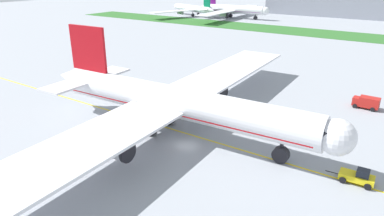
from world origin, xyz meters
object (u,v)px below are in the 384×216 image
Objects in this scene: airliner_foreground at (173,102)px; service_truck_baggage_loader at (366,102)px; pushback_tug at (358,177)px; parked_airliner_far_left at (194,9)px; ground_crew_wingwalker_port at (236,127)px; ground_crew_marshaller_front at (88,139)px; ground_crew_wingwalker_starboard at (96,135)px; parked_airliner_far_centre at (233,9)px.

airliner_foreground is 41.20m from service_truck_baggage_loader.
service_truck_baggage_loader is (25.78, 31.83, -4.43)m from airliner_foreground.
pushback_tug is 0.10× the size of parked_airliner_far_left.
ground_crew_marshaller_front is at bearing -135.17° from ground_crew_wingwalker_port.
parked_airliner_far_left is (-118.50, 112.06, 3.05)m from service_truck_baggage_loader.
pushback_tug reaches higher than ground_crew_wingwalker_starboard.
parked_airliner_far_centre is at bearing 123.52° from pushback_tug.
ground_crew_marshaller_front is 170.19m from parked_airliner_far_centre.
parked_airliner_far_left reaches higher than ground_crew_wingwalker_starboard.
ground_crew_wingwalker_starboard is (-9.11, -9.58, -4.84)m from airliner_foreground.
ground_crew_wingwalker_starboard is at bearing 94.70° from ground_crew_marshaller_front.
ground_crew_marshaller_front is 176.48m from parked_airliner_far_left.
ground_crew_wingwalker_starboard is (-18.07, -15.99, 0.03)m from ground_crew_wingwalker_port.
airliner_foreground is at bearing 46.44° from ground_crew_wingwalker_starboard.
ground_crew_wingwalker_port is at bearing -123.50° from service_truck_baggage_loader.
airliner_foreground is at bearing 51.85° from ground_crew_marshaller_front.
ground_crew_wingwalker_port is 0.02× the size of parked_airliner_far_centre.
ground_crew_marshaller_front is 0.31× the size of service_truck_baggage_loader.
airliner_foreground is 57.38× the size of ground_crew_wingwalker_starboard.
pushback_tug reaches higher than ground_crew_marshaller_front.
ground_crew_marshaller_front is 1.83m from ground_crew_wingwalker_starboard.
ground_crew_wingwalker_starboard is at bearing -69.70° from parked_airliner_far_centre.
ground_crew_marshaller_front is at bearing -85.30° from ground_crew_wingwalker_starboard.
parked_airliner_far_left is (-92.72, 143.89, -1.37)m from airliner_foreground.
parked_airliner_far_centre reaches higher than ground_crew_wingwalker_port.
parked_airliner_far_centre is (25.20, 4.44, 0.75)m from parked_airliner_far_left.
parked_airliner_far_left reaches higher than ground_crew_wingwalker_port.
parked_airliner_far_left is 25.60m from parked_airliner_far_centre.
parked_airliner_far_centre is at bearing 118.32° from ground_crew_wingwalker_port.
airliner_foreground is 1.28× the size of parked_airliner_far_centre.
parked_airliner_far_left is at bearing 126.49° from ground_crew_wingwalker_port.
parked_airliner_far_left is at bearing 122.80° from airliner_foreground.
ground_crew_marshaller_front is 55.46m from service_truck_baggage_loader.
service_truck_baggage_loader is at bearing -51.31° from parked_airliner_far_centre.
airliner_foreground reaches higher than ground_crew_wingwalker_starboard.
service_truck_baggage_loader is (34.74, 43.23, 0.44)m from ground_crew_marshaller_front.
airliner_foreground reaches higher than parked_airliner_far_left.
ground_crew_wingwalker_port is at bearing -61.68° from parked_airliner_far_centre.
pushback_tug is at bearing 15.87° from ground_crew_wingwalker_starboard.
ground_crew_wingwalker_port is 161.27m from parked_airliner_far_centre.
ground_crew_wingwalker_starboard is at bearing -138.50° from ground_crew_wingwalker_port.
airliner_foreground reaches higher than parked_airliner_far_centre.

